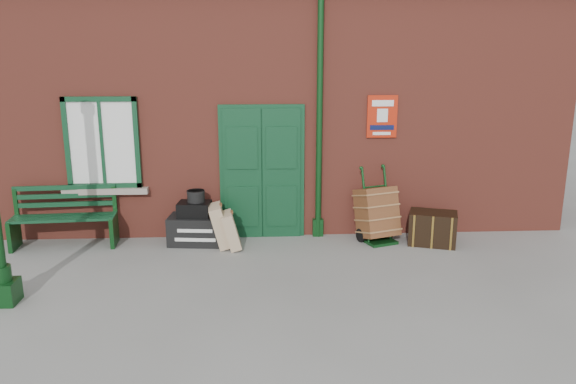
{
  "coord_description": "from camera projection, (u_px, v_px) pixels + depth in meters",
  "views": [
    {
      "loc": [
        -0.37,
        -7.74,
        3.11
      ],
      "look_at": [
        0.09,
        0.6,
        1.0
      ],
      "focal_mm": 35.0,
      "sensor_mm": 36.0,
      "label": 1
    }
  ],
  "objects": [
    {
      "name": "houdini_trunk",
      "position": [
        198.0,
        230.0,
        9.26
      ],
      "size": [
        1.0,
        0.62,
        0.47
      ],
      "primitive_type": "cube",
      "rotation": [
        0.0,
        0.0,
        -0.11
      ],
      "color": "black",
      "rests_on": "ground"
    },
    {
      "name": "suitcase_front",
      "position": [
        231.0,
        230.0,
        9.01
      ],
      "size": [
        0.36,
        0.47,
        0.61
      ],
      "primitive_type": "cube",
      "rotation": [
        0.0,
        -0.26,
        0.09
      ],
      "color": "tan",
      "rests_on": "ground"
    },
    {
      "name": "hatbox",
      "position": [
        196.0,
        196.0,
        9.15
      ],
      "size": [
        0.31,
        0.31,
        0.19
      ],
      "primitive_type": "cylinder",
      "rotation": [
        0.0,
        0.0,
        -0.11
      ],
      "color": "black",
      "rests_on": "strongbox"
    },
    {
      "name": "strongbox",
      "position": [
        194.0,
        209.0,
        9.17
      ],
      "size": [
        0.56,
        0.43,
        0.24
      ],
      "primitive_type": "cube",
      "rotation": [
        0.0,
        0.0,
        -0.11
      ],
      "color": "black",
      "rests_on": "houdini_trunk"
    },
    {
      "name": "porter_trolley",
      "position": [
        377.0,
        213.0,
        9.35
      ],
      "size": [
        0.78,
        0.81,
        1.23
      ],
      "rotation": [
        0.0,
        0.0,
        0.35
      ],
      "color": "#0D3714",
      "rests_on": "ground"
    },
    {
      "name": "suitcase_back",
      "position": [
        220.0,
        226.0,
        9.08
      ],
      "size": [
        0.4,
        0.52,
        0.71
      ],
      "primitive_type": "cube",
      "rotation": [
        0.0,
        -0.25,
        0.09
      ],
      "color": "tan",
      "rests_on": "ground"
    },
    {
      "name": "dark_trunk",
      "position": [
        433.0,
        228.0,
        9.23
      ],
      "size": [
        0.87,
        0.7,
        0.54
      ],
      "primitive_type": "cube",
      "rotation": [
        0.0,
        0.0,
        -0.32
      ],
      "color": "black",
      "rests_on": "ground"
    },
    {
      "name": "ground",
      "position": [
        284.0,
        268.0,
        8.28
      ],
      "size": [
        80.0,
        80.0,
        0.0
      ],
      "primitive_type": "plane",
      "color": "gray",
      "rests_on": "ground"
    },
    {
      "name": "bench",
      "position": [
        64.0,
        215.0,
        9.13
      ],
      "size": [
        1.66,
        0.62,
        1.01
      ],
      "rotation": [
        0.0,
        0.0,
        0.07
      ],
      "color": "#103C21",
      "rests_on": "ground"
    },
    {
      "name": "station_building",
      "position": [
        275.0,
        100.0,
        11.13
      ],
      "size": [
        10.3,
        4.3,
        4.36
      ],
      "color": "brown",
      "rests_on": "ground"
    }
  ]
}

